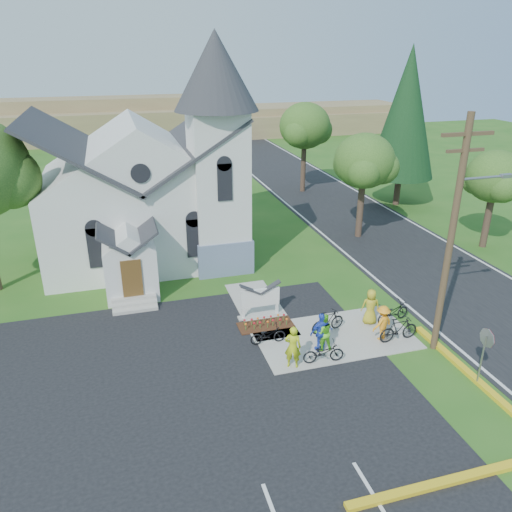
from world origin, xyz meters
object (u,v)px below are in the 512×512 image
object	(u,v)px
cyclist_2	(321,332)
bike_2	(323,352)
church_sign	(260,298)
cyclist_0	(293,347)
bike_3	(399,329)
utility_pole	(453,231)
cyclist_1	(323,332)
bike_0	(268,335)
bike_1	(328,321)
cyclist_3	(382,323)
stop_sign	(485,345)
cyclist_4	(371,307)
bike_4	(393,312)

from	to	relation	value
cyclist_2	bike_2	world-z (taller)	cyclist_2
church_sign	cyclist_0	world-z (taller)	cyclist_0
bike_2	bike_3	size ratio (longest dim) A/B	0.91
utility_pole	cyclist_1	size ratio (longest dim) A/B	5.85
bike_2	bike_0	bearing A→B (deg)	47.80
bike_1	bike_3	xyz separation A→B (m)	(2.70, -1.58, 0.05)
bike_1	bike_2	world-z (taller)	bike_1
bike_0	cyclist_1	size ratio (longest dim) A/B	0.93
cyclist_3	bike_3	distance (m)	0.77
utility_pole	cyclist_1	distance (m)	6.69
utility_pole	stop_sign	xyz separation A→B (m)	(0.07, -2.70, -3.62)
cyclist_1	bike_2	world-z (taller)	cyclist_1
cyclist_2	stop_sign	bearing A→B (deg)	136.96
bike_0	cyclist_2	bearing A→B (deg)	-119.20
cyclist_0	bike_0	bearing A→B (deg)	-52.50
stop_sign	bike_2	world-z (taller)	stop_sign
church_sign	bike_0	world-z (taller)	church_sign
church_sign	cyclist_3	size ratio (longest dim) A/B	1.34
cyclist_3	cyclist_0	bearing A→B (deg)	-7.63
bike_1	bike_0	bearing A→B (deg)	81.23
bike_0	cyclist_2	xyz separation A→B (m)	(2.01, -1.16, 0.47)
cyclist_4	bike_3	bearing A→B (deg)	125.29
utility_pole	bike_0	size ratio (longest dim) A/B	6.28
cyclist_2	bike_3	size ratio (longest dim) A/B	0.94
cyclist_3	utility_pole	bearing A→B (deg)	129.38
bike_3	church_sign	bearing A→B (deg)	51.01
cyclist_1	cyclist_2	world-z (taller)	cyclist_2
bike_1	bike_4	xyz separation A→B (m)	(3.34, -0.01, -0.03)
bike_2	cyclist_4	xyz separation A→B (m)	(3.35, 2.32, 0.42)
bike_3	utility_pole	bearing A→B (deg)	-127.52
stop_sign	cyclist_3	distance (m)	4.51
stop_sign	cyclist_4	size ratio (longest dim) A/B	1.42
bike_3	bike_4	distance (m)	1.69
cyclist_1	cyclist_2	distance (m)	0.12
bike_4	stop_sign	bearing A→B (deg)	174.40
bike_0	bike_4	world-z (taller)	bike_4
stop_sign	cyclist_2	world-z (taller)	stop_sign
bike_0	cyclist_2	distance (m)	2.37
church_sign	bike_2	size ratio (longest dim) A/B	1.27
church_sign	bike_0	xyz separation A→B (m)	(-0.36, -2.40, -0.56)
bike_2	stop_sign	bearing A→B (deg)	-113.64
bike_0	bike_3	world-z (taller)	bike_3
church_sign	cyclist_1	size ratio (longest dim) A/B	1.29
cyclist_4	bike_2	bearing A→B (deg)	54.06
church_sign	utility_pole	world-z (taller)	utility_pole
church_sign	utility_pole	size ratio (longest dim) A/B	0.22
church_sign	bike_1	world-z (taller)	church_sign
cyclist_0	cyclist_1	distance (m)	1.86
cyclist_0	bike_3	xyz separation A→B (m)	(5.18, 0.53, -0.36)
cyclist_0	bike_3	bearing A→B (deg)	-149.52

